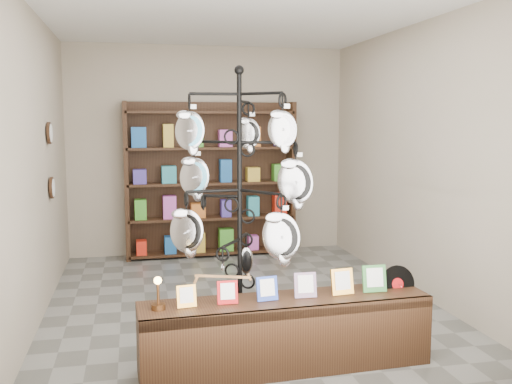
# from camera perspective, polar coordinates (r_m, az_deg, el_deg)

# --- Properties ---
(ground) EXTENTS (5.00, 5.00, 0.00)m
(ground) POSITION_cam_1_polar(r_m,az_deg,el_deg) (6.18, -1.46, -11.09)
(ground) COLOR slate
(ground) RESTS_ON ground
(room_envelope) EXTENTS (5.00, 5.00, 5.00)m
(room_envelope) POSITION_cam_1_polar(r_m,az_deg,el_deg) (5.87, -1.52, 6.33)
(room_envelope) COLOR #A99988
(room_envelope) RESTS_ON ground
(display_tree) EXTENTS (1.31, 1.31, 2.37)m
(display_tree) POSITION_cam_1_polar(r_m,az_deg,el_deg) (4.63, -1.65, 0.14)
(display_tree) COLOR black
(display_tree) RESTS_ON ground
(front_shelf) EXTENTS (2.29, 0.56, 0.80)m
(front_shelf) POSITION_cam_1_polar(r_m,az_deg,el_deg) (4.60, 3.02, -13.90)
(front_shelf) COLOR black
(front_shelf) RESTS_ON ground
(back_shelving) EXTENTS (2.42, 0.36, 2.20)m
(back_shelving) POSITION_cam_1_polar(r_m,az_deg,el_deg) (8.19, -4.52, 0.77)
(back_shelving) COLOR black
(back_shelving) RESTS_ON ground
(wall_clocks) EXTENTS (0.03, 0.24, 0.84)m
(wall_clocks) POSITION_cam_1_polar(r_m,az_deg,el_deg) (6.64, -19.85, 2.97)
(wall_clocks) COLOR black
(wall_clocks) RESTS_ON ground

